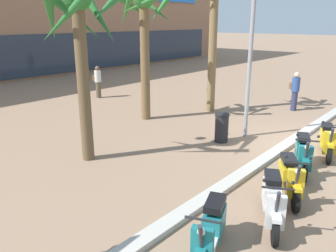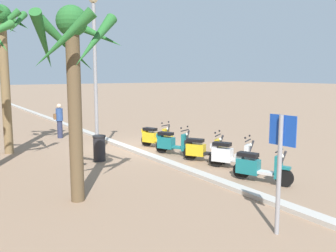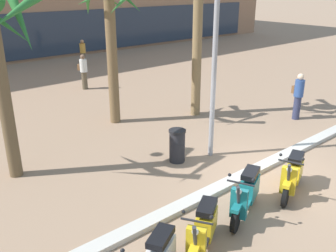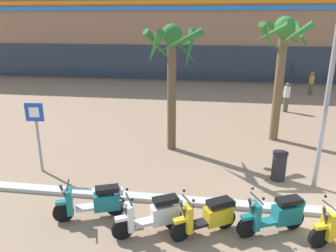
{
  "view_description": "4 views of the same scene",
  "coord_description": "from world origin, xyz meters",
  "px_view_note": "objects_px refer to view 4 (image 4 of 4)",
  "views": [
    {
      "loc": [
        -10.73,
        -3.37,
        3.82
      ],
      "look_at": [
        -3.44,
        2.8,
        0.91
      ],
      "focal_mm": 36.71,
      "sensor_mm": 36.0,
      "label": 1
    },
    {
      "loc": [
        -14.02,
        7.34,
        3.19
      ],
      "look_at": [
        -2.85,
        0.19,
        1.32
      ],
      "focal_mm": 39.81,
      "sensor_mm": 36.0,
      "label": 2
    },
    {
      "loc": [
        -7.76,
        -4.87,
        4.76
      ],
      "look_at": [
        -1.94,
        1.97,
        1.29
      ],
      "focal_mm": 39.9,
      "sensor_mm": 36.0,
      "label": 3
    },
    {
      "loc": [
        -3.46,
        -7.68,
        4.92
      ],
      "look_at": [
        -5.15,
        3.41,
        1.26
      ],
      "focal_mm": 34.87,
      "sensor_mm": 36.0,
      "label": 4
    }
  ],
  "objects_px": {
    "pedestrian_strolling_near_curb": "(286,96)",
    "litter_bin": "(279,166)",
    "scooter_white_far_back": "(154,215)",
    "palm_tree_mid_walkway": "(282,51)",
    "scooter_yellow_mid_front": "(209,216)",
    "palm_tree_far_corner": "(172,59)",
    "scooter_teal_gap_after_mid": "(96,202)",
    "street_lamp": "(333,63)",
    "crossing_sign": "(37,129)",
    "scooter_teal_lead_nearest": "(277,215)",
    "pedestrian_window_shopping": "(311,83)"
  },
  "relations": [
    {
      "from": "pedestrian_window_shopping",
      "to": "palm_tree_far_corner",
      "type": "bearing_deg",
      "value": -125.73
    },
    {
      "from": "scooter_teal_gap_after_mid",
      "to": "street_lamp",
      "type": "height_order",
      "value": "street_lamp"
    },
    {
      "from": "scooter_teal_gap_after_mid",
      "to": "scooter_teal_lead_nearest",
      "type": "bearing_deg",
      "value": 0.84
    },
    {
      "from": "palm_tree_far_corner",
      "to": "pedestrian_window_shopping",
      "type": "bearing_deg",
      "value": 54.27
    },
    {
      "from": "scooter_teal_lead_nearest",
      "to": "pedestrian_window_shopping",
      "type": "distance_m",
      "value": 16.83
    },
    {
      "from": "scooter_white_far_back",
      "to": "pedestrian_window_shopping",
      "type": "distance_m",
      "value": 18.28
    },
    {
      "from": "scooter_teal_gap_after_mid",
      "to": "pedestrian_window_shopping",
      "type": "relative_size",
      "value": 1.11
    },
    {
      "from": "street_lamp",
      "to": "scooter_teal_gap_after_mid",
      "type": "bearing_deg",
      "value": -156.96
    },
    {
      "from": "palm_tree_mid_walkway",
      "to": "palm_tree_far_corner",
      "type": "bearing_deg",
      "value": -157.57
    },
    {
      "from": "pedestrian_window_shopping",
      "to": "scooter_teal_lead_nearest",
      "type": "bearing_deg",
      "value": -106.53
    },
    {
      "from": "scooter_yellow_mid_front",
      "to": "palm_tree_mid_walkway",
      "type": "distance_m",
      "value": 8.12
    },
    {
      "from": "pedestrian_window_shopping",
      "to": "litter_bin",
      "type": "bearing_deg",
      "value": -107.82
    },
    {
      "from": "crossing_sign",
      "to": "scooter_yellow_mid_front",
      "type": "bearing_deg",
      "value": -24.03
    },
    {
      "from": "palm_tree_mid_walkway",
      "to": "scooter_teal_gap_after_mid",
      "type": "bearing_deg",
      "value": -128.93
    },
    {
      "from": "scooter_teal_gap_after_mid",
      "to": "crossing_sign",
      "type": "relative_size",
      "value": 0.73
    },
    {
      "from": "scooter_white_far_back",
      "to": "street_lamp",
      "type": "bearing_deg",
      "value": 33.59
    },
    {
      "from": "palm_tree_mid_walkway",
      "to": "litter_bin",
      "type": "relative_size",
      "value": 5.33
    },
    {
      "from": "scooter_white_far_back",
      "to": "pedestrian_strolling_near_curb",
      "type": "bearing_deg",
      "value": 66.35
    },
    {
      "from": "scooter_teal_lead_nearest",
      "to": "litter_bin",
      "type": "relative_size",
      "value": 1.76
    },
    {
      "from": "pedestrian_strolling_near_curb",
      "to": "litter_bin",
      "type": "distance_m",
      "value": 8.76
    },
    {
      "from": "scooter_yellow_mid_front",
      "to": "litter_bin",
      "type": "xyz_separation_m",
      "value": [
        2.13,
        3.12,
        0.03
      ]
    },
    {
      "from": "palm_tree_far_corner",
      "to": "litter_bin",
      "type": "distance_m",
      "value": 5.29
    },
    {
      "from": "scooter_white_far_back",
      "to": "street_lamp",
      "type": "height_order",
      "value": "street_lamp"
    },
    {
      "from": "crossing_sign",
      "to": "palm_tree_far_corner",
      "type": "height_order",
      "value": "palm_tree_far_corner"
    },
    {
      "from": "litter_bin",
      "to": "street_lamp",
      "type": "relative_size",
      "value": 0.15
    },
    {
      "from": "crossing_sign",
      "to": "street_lamp",
      "type": "xyz_separation_m",
      "value": [
        8.87,
        0.25,
        2.29
      ]
    },
    {
      "from": "scooter_teal_gap_after_mid",
      "to": "scooter_yellow_mid_front",
      "type": "xyz_separation_m",
      "value": [
        2.91,
        -0.22,
        -0.0
      ]
    },
    {
      "from": "scooter_teal_gap_after_mid",
      "to": "scooter_yellow_mid_front",
      "type": "bearing_deg",
      "value": -4.27
    },
    {
      "from": "crossing_sign",
      "to": "litter_bin",
      "type": "bearing_deg",
      "value": 4.22
    },
    {
      "from": "scooter_yellow_mid_front",
      "to": "palm_tree_mid_walkway",
      "type": "xyz_separation_m",
      "value": [
        2.55,
        6.97,
        3.29
      ]
    },
    {
      "from": "crossing_sign",
      "to": "scooter_teal_gap_after_mid",
      "type": "bearing_deg",
      "value": -39.7
    },
    {
      "from": "scooter_white_far_back",
      "to": "palm_tree_mid_walkway",
      "type": "bearing_deg",
      "value": 61.68
    },
    {
      "from": "pedestrian_strolling_near_curb",
      "to": "palm_tree_mid_walkway",
      "type": "bearing_deg",
      "value": -105.95
    },
    {
      "from": "scooter_teal_gap_after_mid",
      "to": "palm_tree_mid_walkway",
      "type": "xyz_separation_m",
      "value": [
        5.45,
        6.75,
        3.29
      ]
    },
    {
      "from": "pedestrian_strolling_near_curb",
      "to": "pedestrian_window_shopping",
      "type": "bearing_deg",
      "value": 62.01
    },
    {
      "from": "pedestrian_strolling_near_curb",
      "to": "scooter_white_far_back",
      "type": "bearing_deg",
      "value": -113.65
    },
    {
      "from": "scooter_white_far_back",
      "to": "street_lamp",
      "type": "distance_m",
      "value": 6.29
    },
    {
      "from": "scooter_yellow_mid_front",
      "to": "pedestrian_window_shopping",
      "type": "xyz_separation_m",
      "value": [
        6.41,
        16.41,
        0.38
      ]
    },
    {
      "from": "scooter_teal_lead_nearest",
      "to": "crossing_sign",
      "type": "height_order",
      "value": "crossing_sign"
    },
    {
      "from": "scooter_teal_gap_after_mid",
      "to": "palm_tree_mid_walkway",
      "type": "distance_m",
      "value": 9.28
    },
    {
      "from": "palm_tree_mid_walkway",
      "to": "scooter_teal_lead_nearest",
      "type": "bearing_deg",
      "value": -97.91
    },
    {
      "from": "scooter_white_far_back",
      "to": "pedestrian_window_shopping",
      "type": "bearing_deg",
      "value": 65.08
    },
    {
      "from": "palm_tree_mid_walkway",
      "to": "street_lamp",
      "type": "bearing_deg",
      "value": -81.69
    },
    {
      "from": "scooter_yellow_mid_front",
      "to": "palm_tree_mid_walkway",
      "type": "bearing_deg",
      "value": 69.92
    },
    {
      "from": "palm_tree_mid_walkway",
      "to": "litter_bin",
      "type": "distance_m",
      "value": 5.05
    },
    {
      "from": "scooter_yellow_mid_front",
      "to": "scooter_teal_lead_nearest",
      "type": "distance_m",
      "value": 1.64
    },
    {
      "from": "scooter_white_far_back",
      "to": "palm_tree_far_corner",
      "type": "height_order",
      "value": "palm_tree_far_corner"
    },
    {
      "from": "scooter_yellow_mid_front",
      "to": "street_lamp",
      "type": "distance_m",
      "value": 5.38
    },
    {
      "from": "litter_bin",
      "to": "palm_tree_mid_walkway",
      "type": "bearing_deg",
      "value": 83.86
    },
    {
      "from": "scooter_yellow_mid_front",
      "to": "scooter_teal_lead_nearest",
      "type": "height_order",
      "value": "same"
    }
  ]
}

